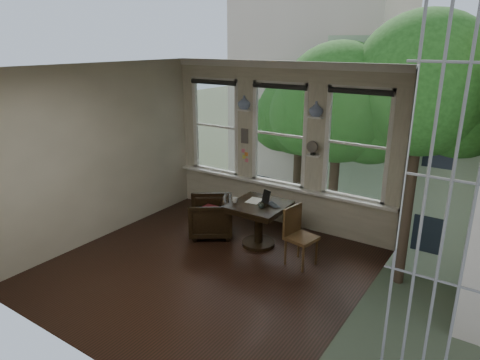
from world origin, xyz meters
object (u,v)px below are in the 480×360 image
Objects in this scene: table at (259,225)px; mug at (235,200)px; armchair_left at (211,217)px; side_chair_right at (302,237)px; laptop at (270,205)px.

mug is at bearing -155.45° from table.
armchair_left is 1.83m from side_chair_right.
laptop is at bearing 82.61° from side_chair_right.
table reaches higher than armchair_left.
side_chair_right is 0.79m from laptop.
laptop is (0.21, 0.02, 0.39)m from table.
laptop is at bearing 18.20° from mug.
mug is at bearing 50.29° from armchair_left.
table is at bearing 24.55° from mug.
table is 0.93m from side_chair_right.
laptop is at bearing 5.84° from table.
table is 9.54× the size of mug.
mug is at bearing 99.24° from side_chair_right.
armchair_left is at bearing -138.77° from laptop.
armchair_left is 0.71m from mug.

